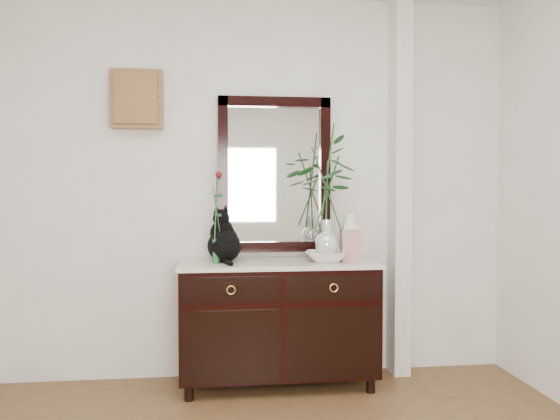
{
  "coord_description": "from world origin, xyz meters",
  "views": [
    {
      "loc": [
        -0.32,
        -1.9,
        1.33
      ],
      "look_at": [
        0.1,
        1.63,
        1.2
      ],
      "focal_mm": 35.0,
      "sensor_mm": 36.0,
      "label": 1
    }
  ],
  "objects": [
    {
      "name": "wall_back",
      "position": [
        0.0,
        1.98,
        1.35
      ],
      "size": [
        3.6,
        0.04,
        2.7
      ],
      "primitive_type": "cube",
      "color": "white",
      "rests_on": "ground"
    },
    {
      "name": "pilaster",
      "position": [
        1.0,
        1.9,
        1.35
      ],
      "size": [
        0.12,
        0.2,
        2.7
      ],
      "primitive_type": "cube",
      "color": "white",
      "rests_on": "ground"
    },
    {
      "name": "sideboard",
      "position": [
        0.1,
        1.73,
        0.47
      ],
      "size": [
        1.33,
        0.52,
        0.82
      ],
      "color": "black",
      "rests_on": "ground"
    },
    {
      "name": "wall_mirror",
      "position": [
        0.1,
        1.97,
        1.44
      ],
      "size": [
        0.8,
        0.06,
        1.1
      ],
      "color": "black",
      "rests_on": "wall_back"
    },
    {
      "name": "key_cabinet",
      "position": [
        -0.85,
        1.94,
        1.95
      ],
      "size": [
        0.35,
        0.1,
        0.4
      ],
      "primitive_type": "cube",
      "color": "brown",
      "rests_on": "wall_back"
    },
    {
      "name": "cat",
      "position": [
        -0.26,
        1.76,
        1.03
      ],
      "size": [
        0.32,
        0.36,
        0.35
      ],
      "primitive_type": null,
      "rotation": [
        0.0,
        0.0,
        0.27
      ],
      "color": "black",
      "rests_on": "sideboard"
    },
    {
      "name": "lotus_bowl",
      "position": [
        0.42,
        1.68,
        0.89
      ],
      "size": [
        0.31,
        0.31,
        0.07
      ],
      "primitive_type": "imported",
      "rotation": [
        0.0,
        0.0,
        -0.1
      ],
      "color": "white",
      "rests_on": "sideboard"
    },
    {
      "name": "vase_branches",
      "position": [
        0.42,
        1.68,
        1.33
      ],
      "size": [
        0.55,
        0.55,
        0.92
      ],
      "primitive_type": null,
      "rotation": [
        0.0,
        0.0,
        0.32
      ],
      "color": "silver",
      "rests_on": "lotus_bowl"
    },
    {
      "name": "bud_vase_rose",
      "position": [
        -0.32,
        1.69,
        1.16
      ],
      "size": [
        0.1,
        0.1,
        0.61
      ],
      "primitive_type": null,
      "rotation": [
        0.0,
        0.0,
        0.43
      ],
      "color": "#245D33",
      "rests_on": "sideboard"
    },
    {
      "name": "ginger_jar",
      "position": [
        0.59,
        1.72,
        1.02
      ],
      "size": [
        0.14,
        0.14,
        0.34
      ],
      "primitive_type": null,
      "rotation": [
        0.0,
        0.0,
        -0.07
      ],
      "color": "white",
      "rests_on": "sideboard"
    }
  ]
}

